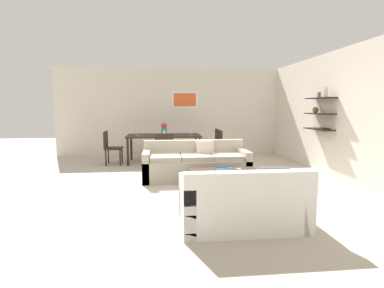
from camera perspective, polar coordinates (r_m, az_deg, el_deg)
name	(u,v)px	position (r m, az deg, el deg)	size (l,w,h in m)	color
ground_plane	(197,182)	(5.94, 0.95, -7.44)	(18.00, 18.00, 0.00)	#BCB29E
back_wall_unit	(193,112)	(9.28, 0.17, 6.33)	(8.40, 0.09, 2.70)	silver
right_wall_shelf_unit	(326,114)	(7.32, 24.71, 5.39)	(0.34, 8.20, 2.70)	silver
sofa_beige	(196,165)	(6.20, 0.72, -4.03)	(2.19, 0.90, 0.78)	#B2A893
loveseat_white	(242,203)	(3.83, 9.78, -11.32)	(1.54, 0.90, 0.78)	white
coffee_table	(227,184)	(5.11, 6.78, -7.71)	(1.23, 0.97, 0.38)	#38281E
decorative_bowl	(224,171)	(5.06, 6.19, -5.19)	(0.33, 0.33, 0.07)	navy
candle_jar	(239,171)	(5.11, 9.08, -5.13)	(0.08, 0.08, 0.07)	silver
apple_on_coffee_table	(212,173)	(4.87, 4.01, -5.63)	(0.08, 0.08, 0.08)	#669E2D
dining_table	(164,137)	(7.98, -5.49, 1.34)	(1.97, 0.97, 0.75)	black
dining_chair_foot	(164,148)	(7.11, -5.41, -0.86)	(0.44, 0.44, 0.88)	black
dining_chair_right_near	(216,144)	(7.92, 4.68, -0.02)	(0.44, 0.44, 0.88)	black
dining_chair_left_near	(110,146)	(7.90, -15.63, -0.29)	(0.44, 0.44, 0.88)	black
dining_chair_right_far	(213,142)	(8.34, 4.12, 0.36)	(0.44, 0.44, 0.88)	black
wine_glass_right_far	(190,130)	(8.12, -0.43, 2.72)	(0.07, 0.07, 0.16)	silver
wine_glass_right_near	(191,131)	(7.88, -0.26, 2.54)	(0.06, 0.06, 0.15)	silver
wine_glass_left_near	(137,132)	(7.87, -10.75, 2.41)	(0.07, 0.07, 0.15)	silver
wine_glass_foot	(164,132)	(7.54, -5.48, 2.27)	(0.07, 0.07, 0.15)	silver
centerpiece_vase	(164,128)	(7.98, -5.48, 3.04)	(0.16, 0.16, 0.33)	teal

